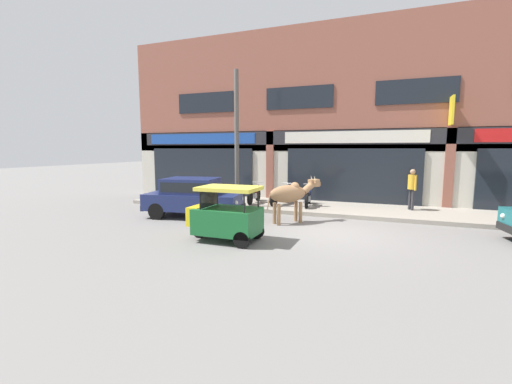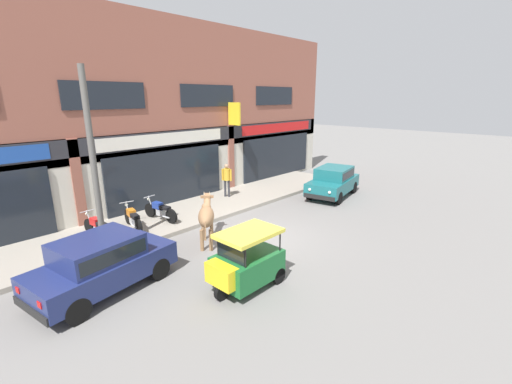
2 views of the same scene
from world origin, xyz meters
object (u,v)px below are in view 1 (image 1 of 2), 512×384
object	(u,v)px
utility_pole	(237,139)
car_1	(193,195)
auto_rickshaw	(225,217)
pedestrian	(412,185)
motorcycle_2	(308,197)
cow	(290,194)
motorcycle_1	(281,195)
motorcycle_0	(254,194)

from	to	relation	value
utility_pole	car_1	bearing A→B (deg)	-114.00
car_1	auto_rickshaw	bearing A→B (deg)	-44.35
auto_rickshaw	utility_pole	distance (m)	5.35
car_1	pedestrian	world-z (taller)	pedestrian
car_1	auto_rickshaw	size ratio (longest dim) A/B	1.89
car_1	motorcycle_2	world-z (taller)	car_1
car_1	utility_pole	world-z (taller)	utility_pole
utility_pole	pedestrian	bearing A→B (deg)	13.86
cow	car_1	bearing A→B (deg)	-174.96
motorcycle_1	utility_pole	size ratio (longest dim) A/B	0.32
utility_pole	cow	bearing A→B (deg)	-31.26
cow	motorcycle_0	xyz separation A→B (m)	(-2.44, 2.79, -0.46)
auto_rickshaw	motorcycle_1	xyz separation A→B (m)	(-0.14, 5.64, -0.12)
auto_rickshaw	motorcycle_2	xyz separation A→B (m)	(1.03, 5.69, -0.12)
motorcycle_1	utility_pole	world-z (taller)	utility_pole
cow	utility_pole	bearing A→B (deg)	148.74
car_1	motorcycle_0	xyz separation A→B (m)	(1.21, 3.11, -0.27)
auto_rickshaw	motorcycle_0	xyz separation A→B (m)	(-1.39, 5.65, -0.12)
motorcycle_2	pedestrian	world-z (taller)	pedestrian
motorcycle_0	pedestrian	size ratio (longest dim) A/B	1.13
motorcycle_0	motorcycle_1	distance (m)	1.25
motorcycle_1	motorcycle_2	bearing A→B (deg)	2.50
pedestrian	motorcycle_2	bearing A→B (deg)	-172.72
motorcycle_1	utility_pole	xyz separation A→B (m)	(-1.57, -1.10, 2.38)
motorcycle_1	pedestrian	world-z (taller)	pedestrian
cow	auto_rickshaw	bearing A→B (deg)	-110.17
motorcycle_1	car_1	bearing A→B (deg)	-128.43
motorcycle_2	cow	bearing A→B (deg)	-89.58
pedestrian	utility_pole	size ratio (longest dim) A/B	0.29
motorcycle_0	cow	bearing A→B (deg)	-48.81
cow	motorcycle_0	distance (m)	3.73
auto_rickshaw	utility_pole	bearing A→B (deg)	110.64
motorcycle_1	utility_pole	bearing A→B (deg)	-144.95
cow	motorcycle_2	xyz separation A→B (m)	(-0.02, 2.83, -0.46)
motorcycle_0	pedestrian	bearing A→B (deg)	4.89
cow	car_1	world-z (taller)	cow
cow	pedestrian	bearing A→B (deg)	40.05
motorcycle_1	pedestrian	distance (m)	5.23
motorcycle_0	motorcycle_1	bearing A→B (deg)	-0.60
cow	motorcycle_2	size ratio (longest dim) A/B	0.96
cow	car_1	size ratio (longest dim) A/B	0.46
cow	motorcycle_2	bearing A→B (deg)	90.42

